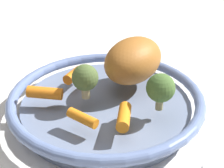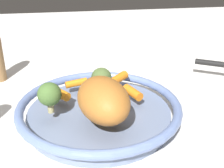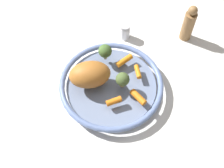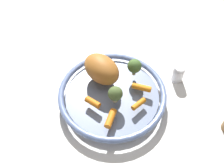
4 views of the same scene
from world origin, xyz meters
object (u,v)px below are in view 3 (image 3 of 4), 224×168
Objects in this scene: serving_bowl at (111,86)px; baby_carrot_right at (138,97)px; roast_chicken_piece at (90,74)px; baby_carrot_left at (124,61)px; pepper_mill at (189,24)px; broccoli_floret_mid at (123,79)px; baby_carrot_center at (138,72)px; salt_shaker at (125,32)px; broccoli_floret_edge at (105,51)px; baby_carrot_near_rim at (114,101)px.

baby_carrot_right reaches higher than serving_bowl.
baby_carrot_right is at bearing 69.88° from roast_chicken_piece.
pepper_mill reaches higher than baby_carrot_left.
roast_chicken_piece is 0.11m from broccoli_floret_mid.
serving_bowl is 5.71× the size of broccoli_floret_mid.
salt_shaker is at bearing -166.03° from baby_carrot_center.
broccoli_floret_mid is (0.05, -0.05, 0.03)m from baby_carrot_center.
broccoli_floret_edge is 0.34m from pepper_mill.
baby_carrot_right is 0.94× the size of salt_shaker.
baby_carrot_near_rim is at bearing -32.07° from baby_carrot_center.
roast_chicken_piece is 2.24× the size of baby_carrot_right.
roast_chicken_piece reaches higher than baby_carrot_right.
broccoli_floret_edge is (-0.11, -0.06, 0.00)m from broccoli_floret_mid.
salt_shaker is at bearing -170.14° from baby_carrot_right.
baby_carrot_left is 0.39× the size of pepper_mill.
baby_carrot_near_rim is (0.08, 0.08, -0.03)m from roast_chicken_piece.
roast_chicken_piece is 2.19× the size of broccoli_floret_mid.
baby_carrot_left and baby_carrot_near_rim have the same top height.
roast_chicken_piece is at bearing -133.28° from baby_carrot_near_rim.
serving_bowl is 0.11m from baby_carrot_right.
baby_carrot_near_rim is 0.42m from pepper_mill.
baby_carrot_left is at bearing 1.00° from salt_shaker.
broccoli_floret_edge reaches higher than baby_carrot_right.
baby_carrot_near_rim is 0.81× the size of broccoli_floret_mid.
baby_carrot_center is 0.13m from broccoli_floret_edge.
baby_carrot_right is 1.20× the size of baby_carrot_near_rim.
broccoli_floret_edge is at bearing -116.44° from baby_carrot_center.
pepper_mill is (-0.26, 0.34, -0.02)m from roast_chicken_piece.
serving_bowl is 0.25m from salt_shaker.
baby_carrot_right is at bearing 19.17° from baby_carrot_left.
baby_carrot_near_rim is 0.08m from broccoli_floret_mid.
baby_carrot_left is at bearing 154.83° from serving_bowl.
salt_shaker is 0.24m from pepper_mill.
serving_bowl is 0.10m from baby_carrot_center.
broccoli_floret_edge is (-0.16, -0.12, 0.03)m from baby_carrot_right.
salt_shaker is (-0.32, 0.02, -0.03)m from baby_carrot_near_rim.
baby_carrot_center is 0.33× the size of pepper_mill.
baby_carrot_right is (0.06, 0.16, -0.03)m from roast_chicken_piece.
baby_carrot_center is 0.21m from salt_shaker.
broccoli_floret_edge is 0.17m from salt_shaker.
roast_chicken_piece is at bearing -75.05° from baby_carrot_center.
salt_shaker is (-0.16, -0.00, -0.03)m from baby_carrot_left.
baby_carrot_near_rim is 0.18m from broccoli_floret_edge.
serving_bowl is at bearing 89.30° from roast_chicken_piece.
baby_carrot_center is at bearing -178.67° from baby_carrot_right.
baby_carrot_near_rim is (0.02, -0.08, -0.00)m from baby_carrot_right.
roast_chicken_piece is at bearing -53.13° from pepper_mill.
baby_carrot_left is 0.07m from broccoli_floret_edge.
roast_chicken_piece is at bearing -96.25° from broccoli_floret_mid.
broccoli_floret_mid reaches higher than baby_carrot_right.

